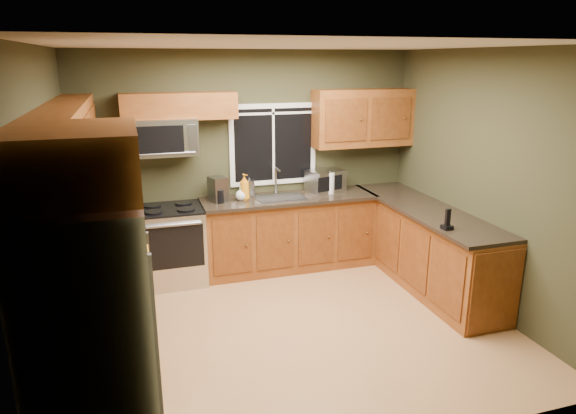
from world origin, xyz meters
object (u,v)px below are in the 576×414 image
soap_bottle_c (241,193)px  cordless_phone (447,223)px  toaster_oven (325,181)px  paper_towel_roll (330,183)px  kettle (249,187)px  soap_bottle_a (244,187)px  range (171,245)px  coffee_maker (218,190)px  microwave (163,137)px  refrigerator (94,338)px

soap_bottle_c → cordless_phone: 2.43m
toaster_oven → paper_towel_roll: (0.01, -0.13, -0.00)m
paper_towel_roll → soap_bottle_c: 1.15m
kettle → soap_bottle_a: size_ratio=0.77×
range → cordless_phone: (2.60, -1.67, 0.54)m
range → soap_bottle_a: soap_bottle_a is taller
range → paper_towel_roll: bearing=0.6°
soap_bottle_c → toaster_oven: bearing=5.7°
toaster_oven → coffee_maker: bearing=-176.3°
kettle → paper_towel_roll: bearing=-9.1°
range → microwave: bearing=90.0°
coffee_maker → soap_bottle_c: bearing=-5.0°
toaster_oven → cordless_phone: bearing=-71.6°
coffee_maker → cordless_phone: (2.01, -1.72, -0.08)m
refrigerator → kettle: 3.40m
microwave → kettle: (1.00, 0.04, -0.68)m
microwave → refrigerator: bearing=-103.3°
microwave → soap_bottle_a: (0.91, -0.10, -0.63)m
toaster_oven → soap_bottle_c: 1.14m
microwave → paper_towel_roll: (2.01, -0.12, -0.65)m
soap_bottle_a → soap_bottle_c: 0.09m
microwave → toaster_oven: (2.00, 0.01, -0.65)m
refrigerator → paper_towel_roll: bearing=46.0°
toaster_oven → microwave: bearing=-179.7°
cordless_phone → range: bearing=147.4°
microwave → soap_bottle_c: 1.12m
toaster_oven → paper_towel_roll: size_ratio=1.75×
toaster_oven → soap_bottle_a: bearing=-174.2°
toaster_oven → cordless_phone: toaster_oven is taller
refrigerator → soap_bottle_c: refrigerator is taller
toaster_oven → soap_bottle_a: 1.10m
refrigerator → paper_towel_roll: size_ratio=6.06×
soap_bottle_c → coffee_maker: bearing=175.0°
paper_towel_roll → microwave: bearing=176.7°
refrigerator → coffee_maker: refrigerator is taller
soap_bottle_a → cordless_phone: size_ratio=1.49×
toaster_oven → soap_bottle_a: soap_bottle_a is taller
soap_bottle_a → cordless_phone: soap_bottle_a is taller
range → soap_bottle_c: soap_bottle_c is taller
range → microwave: (-0.00, 0.14, 1.26)m
toaster_oven → cordless_phone: 1.91m
kettle → cordless_phone: 2.45m
paper_towel_roll → toaster_oven: bearing=94.5°
range → kettle: 1.17m
refrigerator → soap_bottle_a: refrigerator is taller
refrigerator → range: (0.69, 2.77, -0.43)m
refrigerator → soap_bottle_c: bearing=61.0°
refrigerator → cordless_phone: 3.47m
microwave → soap_bottle_c: bearing=-6.8°
microwave → coffee_maker: bearing=-7.7°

